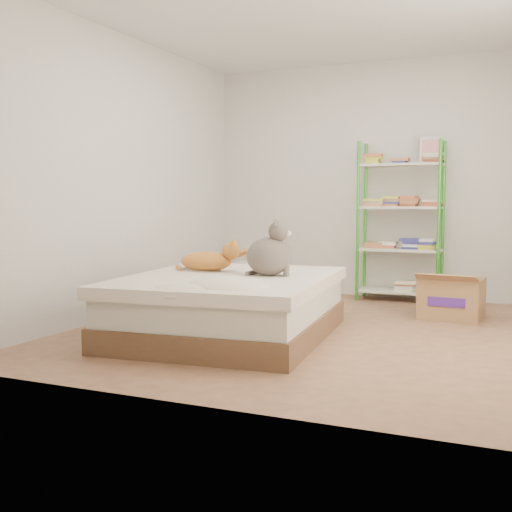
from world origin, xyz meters
The scene contains 7 objects.
room centered at (0.00, 0.00, 1.30)m, with size 3.81×4.21×2.61m.
bed centered at (-0.58, -0.48, 0.24)m, with size 1.69×2.04×0.48m.
orange_cat centered at (-0.90, -0.26, 0.59)m, with size 0.52×0.28×0.21m, color gold, non-canonical shape.
grey_cat centered at (-0.29, -0.35, 0.70)m, with size 0.32×0.38×0.44m, color #70635B, non-canonical shape.
shelf_unit centered at (0.31, 1.88, 0.88)m, with size 0.88×0.36×1.74m.
cardboard_box centered at (0.94, 1.02, 0.19)m, with size 0.57×0.55×0.44m.
white_bin centered at (-1.44, 1.85, 0.18)m, with size 0.34×0.31×0.35m.
Camera 1 is at (1.64, -4.99, 1.08)m, focal length 45.00 mm.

